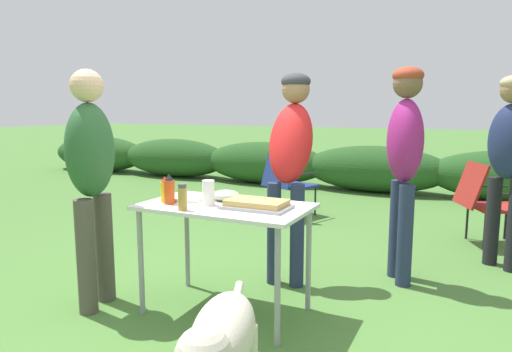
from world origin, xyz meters
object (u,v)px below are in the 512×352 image
plate_stack (187,198)px  food_tray (257,204)px  hot_sauce_bottle (169,190)px  standing_person_in_gray_fleece (509,151)px  standing_person_in_navy_coat (291,150)px  mustard_bottle (165,190)px  standing_person_in_red_jacket (405,151)px  mixing_bowl (226,195)px  dog (221,344)px  folding_table (225,216)px  standing_person_in_olive_jacket (91,169)px  camp_chair_green_behind_table (288,180)px  camp_chair_near_hedge (487,199)px  paper_cup_stack (208,193)px  spice_jar (182,197)px

plate_stack → food_tray: bearing=-2.8°
hot_sauce_bottle → standing_person_in_gray_fleece: standing_person_in_gray_fleece is taller
hot_sauce_bottle → standing_person_in_navy_coat: size_ratio=0.12×
mustard_bottle → standing_person_in_gray_fleece: standing_person_in_gray_fleece is taller
plate_stack → standing_person_in_navy_coat: size_ratio=0.14×
standing_person_in_red_jacket → mixing_bowl: bearing=-74.3°
mixing_bowl → dog: mixing_bowl is taller
plate_stack → dog: (0.89, -1.09, -0.32)m
folding_table → mixing_bowl: mixing_bowl is taller
hot_sauce_bottle → standing_person_in_red_jacket: size_ratio=0.12×
standing_person_in_red_jacket → folding_table: bearing=-68.5°
folding_table → plate_stack: plate_stack is taller
standing_person_in_olive_jacket → camp_chair_green_behind_table: standing_person_in_olive_jacket is taller
folding_table → standing_person_in_red_jacket: size_ratio=0.66×
standing_person_in_navy_coat → standing_person_in_gray_fleece: standing_person_in_navy_coat is taller
folding_table → camp_chair_near_hedge: 2.96m
mixing_bowl → paper_cup_stack: 0.19m
standing_person_in_olive_jacket → mustard_bottle: bearing=-76.0°
mixing_bowl → paper_cup_stack: bearing=-96.7°
mixing_bowl → camp_chair_near_hedge: size_ratio=0.23×
standing_person_in_gray_fleece → standing_person_in_red_jacket: 1.02m
standing_person_in_gray_fleece → mixing_bowl: bearing=-99.7°
spice_jar → hot_sauce_bottle: bearing=146.8°
paper_cup_stack → standing_person_in_red_jacket: (1.07, 1.14, 0.22)m
spice_jar → camp_chair_near_hedge: bearing=57.2°
hot_sauce_bottle → standing_person_in_navy_coat: bearing=59.5°
spice_jar → mustard_bottle: mustard_bottle is taller
mustard_bottle → camp_chair_green_behind_table: (-0.24, 2.86, -0.36)m
dog → camp_chair_green_behind_table: bearing=-90.4°
mixing_bowl → hot_sauce_bottle: size_ratio=0.96×
folding_table → spice_jar: 0.34m
food_tray → standing_person_in_navy_coat: size_ratio=0.26×
camp_chair_near_hedge → camp_chair_green_behind_table: bearing=-120.8°
food_tray → mixing_bowl: 0.34m
folding_table → mixing_bowl: (-0.07, 0.13, 0.11)m
mustard_bottle → standing_person_in_olive_jacket: 0.51m
hot_sauce_bottle → camp_chair_near_hedge: size_ratio=0.24×
standing_person_in_navy_coat → camp_chair_green_behind_table: size_ratio=1.97×
paper_cup_stack → camp_chair_green_behind_table: size_ratio=0.20×
mixing_bowl → standing_person_in_gray_fleece: size_ratio=0.12×
standing_person_in_red_jacket → camp_chair_near_hedge: bearing=128.8°
camp_chair_green_behind_table → standing_person_in_olive_jacket: bearing=-72.5°
folding_table → hot_sauce_bottle: (-0.34, -0.13, 0.17)m
dog → camp_chair_near_hedge: bearing=-124.1°
spice_jar → standing_person_in_red_jacket: (1.13, 1.35, 0.22)m
standing_person_in_gray_fleece → camp_chair_green_behind_table: standing_person_in_gray_fleece is taller
mustard_bottle → food_tray: bearing=8.1°
plate_stack → paper_cup_stack: bearing=-18.0°
folding_table → standing_person_in_red_jacket: (0.97, 1.09, 0.38)m
food_tray → paper_cup_stack: bearing=-172.7°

